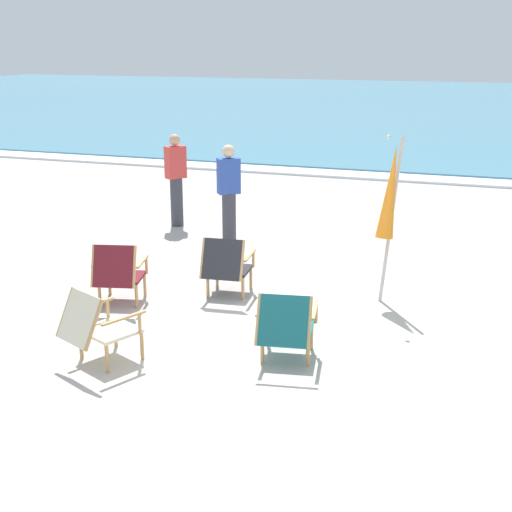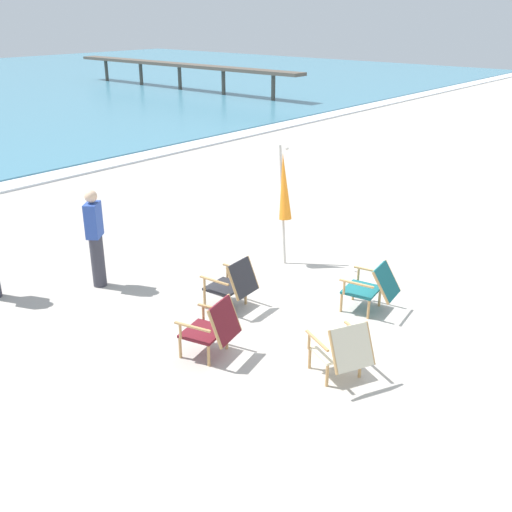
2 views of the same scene
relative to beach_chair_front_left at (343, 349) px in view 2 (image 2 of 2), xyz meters
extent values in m
plane|color=#B2AAA0|center=(1.59, 1.13, -0.43)|extent=(80.00, 80.00, 0.00)
cube|color=white|center=(1.59, 11.35, -0.40)|extent=(80.00, 1.10, 0.06)
cube|color=beige|center=(0.07, 0.15, -0.11)|extent=(0.67, 0.66, 0.04)
cube|color=beige|center=(-0.08, -0.17, 0.13)|extent=(0.56, 0.44, 0.48)
cylinder|color=tan|center=(-0.05, 0.44, -0.27)|extent=(0.04, 0.04, 0.32)
cylinder|color=tan|center=(0.37, 0.24, -0.27)|extent=(0.04, 0.04, 0.32)
cylinder|color=tan|center=(-0.24, 0.05, -0.27)|extent=(0.04, 0.04, 0.32)
cylinder|color=tan|center=(0.19, -0.15, -0.27)|extent=(0.04, 0.04, 0.32)
cube|color=tan|center=(-0.19, 0.25, 0.11)|extent=(0.26, 0.49, 0.02)
cylinder|color=tan|center=(-0.11, 0.42, 0.00)|extent=(0.04, 0.04, 0.22)
cube|color=tan|center=(0.31, 0.01, 0.11)|extent=(0.26, 0.49, 0.02)
cylinder|color=tan|center=(0.39, 0.18, 0.00)|extent=(0.04, 0.04, 0.22)
cylinder|color=tan|center=(-0.31, -0.07, 0.13)|extent=(0.15, 0.25, 0.49)
cylinder|color=tan|center=(0.15, -0.28, 0.13)|extent=(0.15, 0.25, 0.49)
cube|color=#28282D|center=(0.51, 2.44, -0.11)|extent=(0.57, 0.53, 0.04)
cube|color=#28282D|center=(0.54, 2.10, 0.13)|extent=(0.51, 0.28, 0.49)
cylinder|color=tan|center=(0.25, 2.63, -0.27)|extent=(0.04, 0.04, 0.32)
cylinder|color=tan|center=(0.72, 2.68, -0.27)|extent=(0.04, 0.04, 0.32)
cylinder|color=tan|center=(0.30, 2.20, -0.27)|extent=(0.04, 0.04, 0.32)
cylinder|color=tan|center=(0.76, 2.25, -0.27)|extent=(0.04, 0.04, 0.32)
cube|color=tan|center=(0.23, 2.39, 0.11)|extent=(0.09, 0.53, 0.02)
cylinder|color=tan|center=(0.21, 2.58, 0.00)|extent=(0.04, 0.04, 0.22)
cube|color=tan|center=(0.79, 2.44, 0.11)|extent=(0.09, 0.53, 0.02)
cylinder|color=tan|center=(0.77, 2.63, 0.00)|extent=(0.04, 0.04, 0.22)
cylinder|color=tan|center=(0.29, 2.07, 0.13)|extent=(0.06, 0.24, 0.50)
cylinder|color=tan|center=(0.79, 2.12, 0.13)|extent=(0.06, 0.24, 0.50)
cube|color=maroon|center=(-0.67, 1.71, -0.11)|extent=(0.62, 0.59, 0.04)
cube|color=maroon|center=(-0.59, 1.39, 0.14)|extent=(0.53, 0.32, 0.50)
cylinder|color=tan|center=(-0.95, 1.87, -0.27)|extent=(0.04, 0.04, 0.32)
cylinder|color=tan|center=(-0.50, 1.98, -0.27)|extent=(0.04, 0.04, 0.32)
cylinder|color=tan|center=(-0.85, 1.45, -0.27)|extent=(0.04, 0.04, 0.32)
cylinder|color=tan|center=(-0.39, 1.56, -0.27)|extent=(0.04, 0.04, 0.32)
cube|color=tan|center=(-0.94, 1.63, 0.11)|extent=(0.16, 0.52, 0.02)
cylinder|color=tan|center=(-0.98, 1.81, 0.00)|extent=(0.04, 0.04, 0.22)
cube|color=tan|center=(-0.39, 1.76, 0.11)|extent=(0.16, 0.52, 0.02)
cylinder|color=tan|center=(-0.44, 1.94, 0.00)|extent=(0.04, 0.04, 0.22)
cylinder|color=tan|center=(-0.84, 1.33, 0.14)|extent=(0.09, 0.22, 0.50)
cylinder|color=tan|center=(-0.35, 1.45, 0.14)|extent=(0.09, 0.22, 0.50)
cube|color=#196066|center=(1.78, 0.81, -0.11)|extent=(0.59, 0.56, 0.04)
cube|color=#196066|center=(1.84, 0.44, 0.12)|extent=(0.54, 0.38, 0.46)
cylinder|color=tan|center=(1.51, 0.99, -0.27)|extent=(0.04, 0.04, 0.32)
cylinder|color=tan|center=(1.97, 1.06, -0.27)|extent=(0.04, 0.04, 0.32)
cylinder|color=tan|center=(1.58, 0.56, -0.27)|extent=(0.04, 0.04, 0.32)
cylinder|color=tan|center=(2.04, 0.64, -0.27)|extent=(0.04, 0.04, 0.32)
cube|color=tan|center=(1.50, 0.75, 0.11)|extent=(0.12, 0.53, 0.02)
cylinder|color=tan|center=(1.47, 0.93, 0.00)|extent=(0.04, 0.04, 0.22)
cube|color=tan|center=(2.06, 0.84, 0.11)|extent=(0.12, 0.53, 0.02)
cylinder|color=tan|center=(2.03, 1.03, 0.00)|extent=(0.04, 0.04, 0.22)
cylinder|color=tan|center=(1.59, 0.40, 0.12)|extent=(0.09, 0.31, 0.47)
cylinder|color=tan|center=(2.09, 0.49, 0.12)|extent=(0.09, 0.31, 0.47)
cylinder|color=#B7B2A8|center=(2.50, 2.91, 0.61)|extent=(0.20, 0.32, 2.09)
cone|color=orange|center=(2.47, 2.86, 0.98)|extent=(0.37, 0.44, 1.17)
sphere|color=#B7B2A8|center=(2.43, 2.78, 1.65)|extent=(0.06, 0.06, 0.06)
cylinder|color=#383842|center=(-0.30, 4.52, 0.00)|extent=(0.22, 0.22, 0.86)
cube|color=#2D4CA5|center=(-0.30, 4.52, 0.71)|extent=(0.39, 0.37, 0.56)
sphere|color=beige|center=(-0.30, 4.52, 1.10)|extent=(0.20, 0.20, 0.20)
cube|color=brown|center=(17.85, 22.25, 0.98)|extent=(0.90, 16.64, 0.16)
cylinder|color=brown|center=(17.85, 15.59, 0.28)|extent=(0.20, 0.20, 1.41)
cylinder|color=brown|center=(17.85, 18.92, 0.28)|extent=(0.20, 0.20, 1.41)
cylinder|color=brown|center=(17.85, 22.25, 0.28)|extent=(0.20, 0.20, 1.41)
cylinder|color=brown|center=(17.85, 25.57, 0.28)|extent=(0.20, 0.20, 1.41)
cylinder|color=brown|center=(17.85, 28.90, 0.28)|extent=(0.20, 0.20, 1.41)
camera|label=1|loc=(3.69, -5.80, 2.77)|focal=50.00mm
camera|label=2|loc=(-5.42, -3.27, 3.80)|focal=42.00mm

